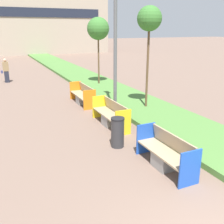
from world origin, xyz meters
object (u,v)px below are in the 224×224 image
Objects in this scene: bench_orange_frame at (83,96)px; bench_blue_frame at (166,155)px; sapling_tree_near at (149,20)px; sapling_tree_far at (98,29)px; pedestrian_walking at (6,70)px; street_lamp_post at (115,9)px; litter_bin at (118,132)px; bench_yellow_frame at (111,116)px.

bench_blue_frame is at bearing -90.02° from bench_orange_frame.
sapling_tree_far is (0.00, 5.83, -0.37)m from sapling_tree_near.
sapling_tree_far is at bearing -35.25° from pedestrian_walking.
street_lamp_post is at bearing -76.20° from bench_orange_frame.
street_lamp_post reaches higher than bench_blue_frame.
sapling_tree_near is at bearing -90.00° from sapling_tree_far.
litter_bin is (-0.62, 1.74, 0.12)m from bench_blue_frame.
bench_orange_frame is (0.00, 7.00, 0.01)m from bench_blue_frame.
bench_orange_frame is 4.83m from sapling_tree_near.
sapling_tree_near is (1.71, 0.25, -0.37)m from street_lamp_post.
bench_yellow_frame is at bearing -74.02° from pedestrian_walking.
bench_yellow_frame is 0.52× the size of sapling_tree_far.
litter_bin is 0.12× the size of street_lamp_post.
bench_blue_frame is at bearing -97.73° from street_lamp_post.
bench_blue_frame is at bearing -70.47° from litter_bin.
bench_orange_frame is at bearing -122.91° from sapling_tree_far.
bench_yellow_frame is at bearing 71.55° from litter_bin.
street_lamp_post is 1.77m from sapling_tree_near.
bench_blue_frame is at bearing -90.05° from bench_yellow_frame.
litter_bin is at bearing 109.53° from bench_blue_frame.
pedestrian_walking reaches higher than litter_bin.
sapling_tree_far is at bearing 90.00° from sapling_tree_near.
litter_bin is (-0.62, -5.26, 0.12)m from bench_orange_frame.
sapling_tree_far is at bearing 57.09° from bench_orange_frame.
street_lamp_post is at bearing -171.84° from sapling_tree_near.
bench_orange_frame is at bearing 136.00° from sapling_tree_near.
bench_orange_frame is 8.05m from pedestrian_walking.
street_lamp_post reaches higher than sapling_tree_near.
sapling_tree_near reaches higher than bench_yellow_frame.
bench_yellow_frame is 1.96m from litter_bin.
bench_orange_frame is 4.72m from street_lamp_post.
bench_blue_frame and bench_yellow_frame have the same top height.
sapling_tree_far reaches higher than bench_orange_frame.
street_lamp_post is 11.13m from pedestrian_walking.
bench_yellow_frame is (0.00, 3.60, 0.01)m from bench_blue_frame.
sapling_tree_far is 2.59× the size of pedestrian_walking.
bench_blue_frame and bench_orange_frame have the same top height.
street_lamp_post is at bearing 82.27° from bench_blue_frame.
sapling_tree_far reaches higher than pedestrian_walking.
bench_yellow_frame is 4.12m from street_lamp_post.
sapling_tree_near is 5.84m from sapling_tree_far.
bench_yellow_frame is 8.04m from sapling_tree_far.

